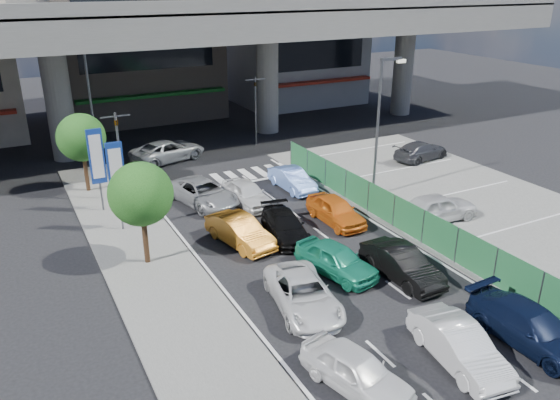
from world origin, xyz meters
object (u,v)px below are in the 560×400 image
traffic_light_right (255,94)px  van_white_back_left (356,370)px  taxi_orange_right (336,210)px  parked_sedan_white (438,207)px  street_lamp_right (381,117)px  signboard_far (97,159)px  traffic_light_left (117,135)px  sedan_black_mid (285,226)px  signboard_near (117,175)px  hatch_white_back_mid (459,345)px  parked_sedan_dgrey (421,151)px  taxi_orange_left (240,231)px  traffic_cone (388,213)px  minivan_navy_back (531,327)px  tree_near (141,194)px  crossing_wagon_silver (168,151)px  hatch_black_mid_right (402,264)px  taxi_teal_mid (336,260)px  kei_truck_front_right (292,179)px  street_lamp_left (93,100)px  tree_far (81,138)px  sedan_white_front_mid (247,193)px  sedan_white_mid_left (303,294)px  wagon_silver_front_left (203,193)px

traffic_light_right → van_white_back_left: (-8.82, -25.98, -3.27)m
taxi_orange_right → parked_sedan_white: parked_sedan_white is taller
street_lamp_right → signboard_far: (-14.77, 4.99, -1.71)m
traffic_light_right → parked_sedan_white: bearing=-82.4°
traffic_light_left → signboard_far: traffic_light_left is taller
sedan_black_mid → signboard_near: bearing=158.9°
hatch_white_back_mid → parked_sedan_dgrey: hatch_white_back_mid is taller
traffic_light_left → taxi_orange_left: traffic_light_left is taller
hatch_white_back_mid → traffic_cone: hatch_white_back_mid is taller
street_lamp_right → signboard_far: bearing=161.3°
minivan_navy_back → taxi_orange_right: bearing=89.7°
hatch_white_back_mid → tree_near: bearing=130.4°
signboard_near → crossing_wagon_silver: signboard_near is taller
sedan_black_mid → parked_sedan_white: bearing=-3.3°
hatch_black_mid_right → taxi_teal_mid: bearing=143.0°
kei_truck_front_right → traffic_cone: kei_truck_front_right is taller
traffic_light_left → taxi_teal_mid: bearing=-63.7°
parked_sedan_dgrey → traffic_cone: 11.12m
street_lamp_left → hatch_black_mid_right: bearing=-66.9°
signboard_near → signboard_far: 3.03m
parked_sedan_white → traffic_cone: parked_sedan_white is taller
tree_far → kei_truck_front_right: size_ratio=1.22×
hatch_black_mid_right → traffic_cone: hatch_black_mid_right is taller
street_lamp_left → crossing_wagon_silver: 6.13m
tree_far → crossing_wagon_silver: tree_far is taller
street_lamp_right → sedan_black_mid: (-7.37, -2.41, -4.16)m
tree_far → sedan_white_front_mid: bearing=-39.3°
street_lamp_left → tree_near: 14.08m
taxi_orange_left → tree_near: bearing=167.3°
street_lamp_right → kei_truck_front_right: (-3.87, 3.19, -4.12)m
traffic_light_left → street_lamp_left: bearing=91.2°
signboard_near → hatch_black_mid_right: bearing=-47.2°
hatch_white_back_mid → traffic_cone: 11.60m
sedan_white_mid_left → parked_sedan_dgrey: (16.65, 12.35, 0.06)m
tree_far → taxi_orange_right: tree_far is taller
tree_far → van_white_back_left: tree_far is taller
taxi_orange_right → signboard_far: bearing=145.9°
sedan_white_mid_left → taxi_orange_left: size_ratio=1.11×
signboard_far → parked_sedan_white: 18.25m
tree_near → parked_sedan_dgrey: tree_near is taller
parked_sedan_white → traffic_cone: (-2.24, 1.27, -0.39)m
crossing_wagon_silver → traffic_cone: 17.02m
traffic_light_left → tree_far: 3.02m
street_lamp_right → hatch_white_back_mid: size_ratio=1.91×
tree_near → traffic_cone: size_ratio=6.98×
taxi_orange_left → traffic_cone: taxi_orange_left is taller
sedan_black_mid → traffic_cone: sedan_black_mid is taller
street_lamp_right → traffic_cone: bearing=-116.3°
taxi_orange_left → sedan_black_mid: taxi_orange_left is taller
taxi_orange_left → wagon_silver_front_left: same height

